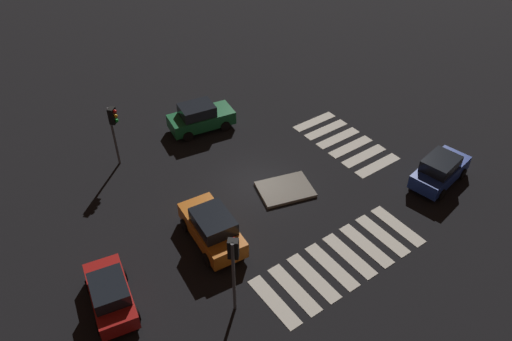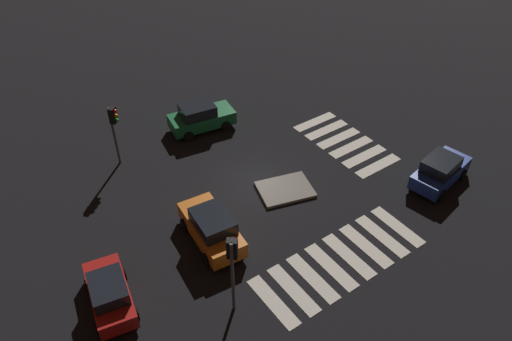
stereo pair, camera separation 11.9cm
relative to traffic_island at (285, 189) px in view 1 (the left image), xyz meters
name	(u,v)px [view 1 (the left image)]	position (x,y,z in m)	size (l,w,h in m)	color
ground_plane	(256,184)	(-1.00, 1.41, -0.09)	(80.00, 80.00, 0.00)	black
traffic_island	(285,189)	(0.00, 0.00, 0.00)	(3.44, 2.94, 0.18)	gray
car_red	(110,294)	(-10.91, -1.56, 0.73)	(2.34, 4.03, 1.67)	red
car_orange	(212,228)	(-5.28, -0.85, 0.83)	(2.37, 4.45, 1.88)	orange
car_green	(200,117)	(-0.68, 7.99, 0.81)	(4.38, 2.47, 1.83)	#196B38
car_blue	(440,170)	(7.52, -4.46, 0.77)	(4.23, 2.44, 1.76)	#1E389E
traffic_light_west	(113,122)	(-6.41, 7.61, 2.86)	(0.54, 0.53, 3.89)	#47474C
traffic_light_south	(234,258)	(-6.53, -4.72, 3.07)	(0.54, 0.53, 4.16)	#47474C
crosswalk_near	(341,261)	(-1.00, -5.57, -0.08)	(8.75, 3.20, 0.02)	silver
crosswalk_side	(344,142)	(5.86, 1.41, -0.08)	(3.20, 6.45, 0.02)	silver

